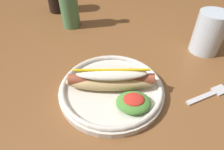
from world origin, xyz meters
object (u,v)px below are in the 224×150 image
object	(u,v)px
fork	(211,94)
glass_bottle	(69,5)
water_cup	(210,33)
hot_dog_plate	(113,87)

from	to	relation	value
fork	glass_bottle	bearing A→B (deg)	113.38
water_cup	glass_bottle	distance (m)	0.47
fork	glass_bottle	xyz separation A→B (m)	(-0.39, 0.35, 0.08)
fork	glass_bottle	size ratio (longest dim) A/B	0.56
fork	glass_bottle	distance (m)	0.53
hot_dog_plate	water_cup	distance (m)	0.34
fork	hot_dog_plate	bearing A→B (deg)	154.10
glass_bottle	hot_dog_plate	bearing A→B (deg)	-66.13
hot_dog_plate	fork	distance (m)	0.24
water_cup	fork	bearing A→B (deg)	-103.99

